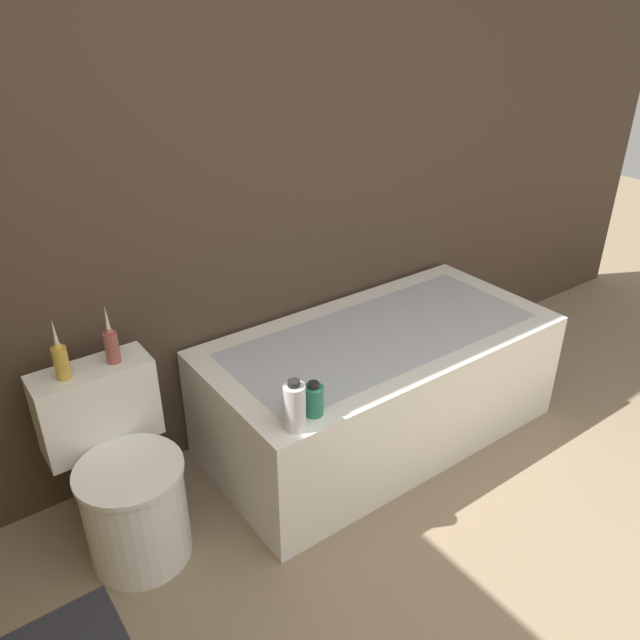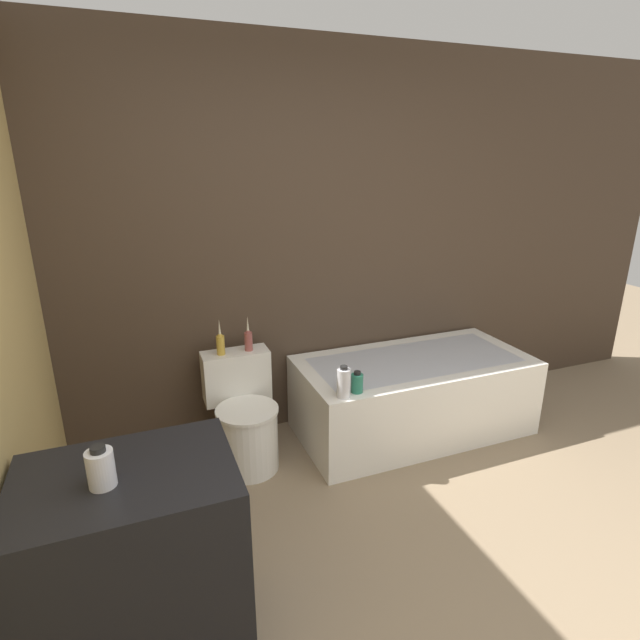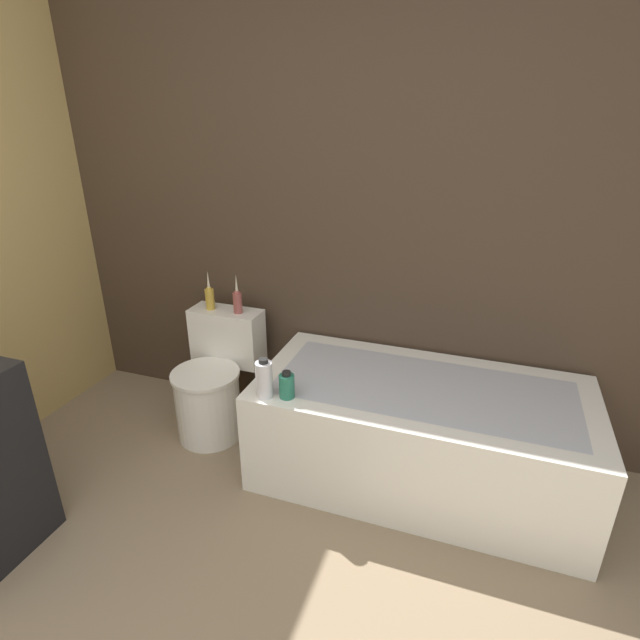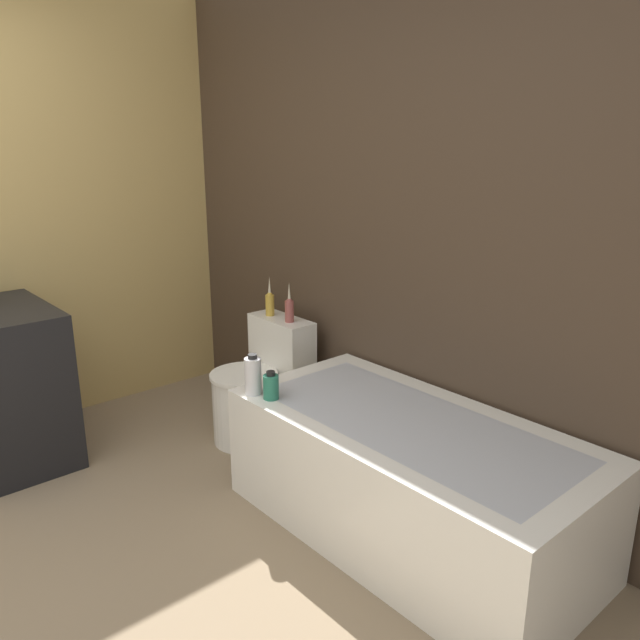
{
  "view_description": "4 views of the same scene",
  "coord_description": "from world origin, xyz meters",
  "px_view_note": "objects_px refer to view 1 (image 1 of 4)",
  "views": [
    {
      "loc": [
        -0.96,
        0.03,
        1.91
      ],
      "look_at": [
        0.25,
        1.69,
        0.81
      ],
      "focal_mm": 35.0,
      "sensor_mm": 36.0,
      "label": 1
    },
    {
      "loc": [
        -1.09,
        -0.91,
        1.9
      ],
      "look_at": [
        -0.06,
        1.72,
        0.96
      ],
      "focal_mm": 28.0,
      "sensor_mm": 36.0,
      "label": 2
    },
    {
      "loc": [
        0.91,
        -0.31,
        1.8
      ],
      "look_at": [
        0.18,
        1.78,
        0.84
      ],
      "focal_mm": 28.0,
      "sensor_mm": 36.0,
      "label": 3
    },
    {
      "loc": [
        2.25,
        -0.06,
        1.71
      ],
      "look_at": [
        0.15,
        1.79,
        0.88
      ],
      "focal_mm": 35.0,
      "sensor_mm": 36.0,
      "label": 4
    }
  ],
  "objects_px": {
    "toilet": "(124,478)",
    "vase_gold": "(61,359)",
    "vase_silver": "(111,343)",
    "shampoo_bottle_short": "(313,400)",
    "bathtub": "(379,384)",
    "shampoo_bottle_tall": "(295,406)"
  },
  "relations": [
    {
      "from": "toilet",
      "to": "vase_gold",
      "type": "distance_m",
      "value": 0.5
    },
    {
      "from": "vase_gold",
      "to": "vase_silver",
      "type": "bearing_deg",
      "value": 0.95
    },
    {
      "from": "vase_gold",
      "to": "shampoo_bottle_short",
      "type": "height_order",
      "value": "vase_gold"
    },
    {
      "from": "toilet",
      "to": "shampoo_bottle_short",
      "type": "height_order",
      "value": "toilet"
    },
    {
      "from": "vase_gold",
      "to": "vase_silver",
      "type": "height_order",
      "value": "vase_gold"
    },
    {
      "from": "bathtub",
      "to": "toilet",
      "type": "relative_size",
      "value": 2.34
    },
    {
      "from": "shampoo_bottle_tall",
      "to": "bathtub",
      "type": "bearing_deg",
      "value": 25.37
    },
    {
      "from": "shampoo_bottle_short",
      "to": "vase_gold",
      "type": "bearing_deg",
      "value": 143.38
    },
    {
      "from": "vase_silver",
      "to": "shampoo_bottle_short",
      "type": "distance_m",
      "value": 0.76
    },
    {
      "from": "bathtub",
      "to": "vase_gold",
      "type": "xyz_separation_m",
      "value": [
        -1.29,
        0.23,
        0.49
      ]
    },
    {
      "from": "vase_silver",
      "to": "toilet",
      "type": "bearing_deg",
      "value": -116.66
    },
    {
      "from": "toilet",
      "to": "vase_silver",
      "type": "bearing_deg",
      "value": 63.34
    },
    {
      "from": "vase_silver",
      "to": "shampoo_bottle_tall",
      "type": "xyz_separation_m",
      "value": [
        0.43,
        -0.56,
        -0.13
      ]
    },
    {
      "from": "shampoo_bottle_tall",
      "to": "shampoo_bottle_short",
      "type": "bearing_deg",
      "value": 15.81
    },
    {
      "from": "toilet",
      "to": "bathtub",
      "type": "bearing_deg",
      "value": -2.36
    },
    {
      "from": "toilet",
      "to": "shampoo_bottle_short",
      "type": "bearing_deg",
      "value": -29.47
    },
    {
      "from": "vase_gold",
      "to": "shampoo_bottle_short",
      "type": "distance_m",
      "value": 0.89
    },
    {
      "from": "vase_gold",
      "to": "bathtub",
      "type": "bearing_deg",
      "value": -9.92
    },
    {
      "from": "toilet",
      "to": "shampoo_bottle_short",
      "type": "relative_size",
      "value": 5.13
    },
    {
      "from": "vase_gold",
      "to": "shampoo_bottle_tall",
      "type": "bearing_deg",
      "value": -42.39
    },
    {
      "from": "shampoo_bottle_tall",
      "to": "shampoo_bottle_short",
      "type": "distance_m",
      "value": 0.11
    },
    {
      "from": "bathtub",
      "to": "shampoo_bottle_tall",
      "type": "relative_size",
      "value": 8.22
    }
  ]
}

